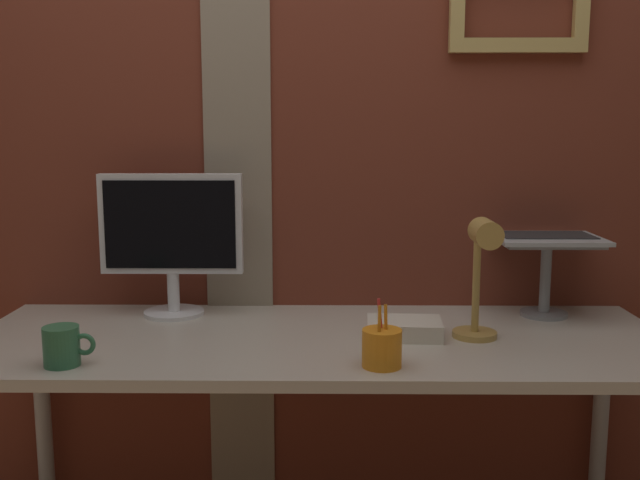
# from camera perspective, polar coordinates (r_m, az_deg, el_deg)

# --- Properties ---
(brick_wall_back) EXTENTS (3.48, 0.16, 2.43)m
(brick_wall_back) POSITION_cam_1_polar(r_m,az_deg,el_deg) (2.29, -2.12, 6.10)
(brick_wall_back) COLOR brown
(brick_wall_back) RESTS_ON ground_plane
(desk) EXTENTS (1.90, 0.69, 0.77)m
(desk) POSITION_cam_1_polar(r_m,az_deg,el_deg) (1.99, -0.03, -9.76)
(desk) COLOR beige
(desk) RESTS_ON ground_plane
(monitor) EXTENTS (0.42, 0.18, 0.43)m
(monitor) POSITION_cam_1_polar(r_m,az_deg,el_deg) (2.18, -11.75, 0.61)
(monitor) COLOR white
(monitor) RESTS_ON desk
(laptop_stand) EXTENTS (0.28, 0.22, 0.23)m
(laptop_stand) POSITION_cam_1_polar(r_m,az_deg,el_deg) (2.24, 17.55, -1.93)
(laptop_stand) COLOR gray
(laptop_stand) RESTS_ON desk
(laptop) EXTENTS (0.31, 0.29, 0.22)m
(laptop) POSITION_cam_1_polar(r_m,az_deg,el_deg) (2.29, 17.23, 1.65)
(laptop) COLOR #ADB2B7
(laptop) RESTS_ON laptop_stand
(desk_lamp) EXTENTS (0.12, 0.20, 0.33)m
(desk_lamp) POSITION_cam_1_polar(r_m,az_deg,el_deg) (1.90, 12.72, -2.07)
(desk_lamp) COLOR tan
(desk_lamp) RESTS_ON desk
(pen_cup) EXTENTS (0.09, 0.09, 0.16)m
(pen_cup) POSITION_cam_1_polar(r_m,az_deg,el_deg) (1.72, 4.95, -8.53)
(pen_cup) COLOR orange
(pen_cup) RESTS_ON desk
(coffee_mug) EXTENTS (0.12, 0.09, 0.10)m
(coffee_mug) POSITION_cam_1_polar(r_m,az_deg,el_deg) (1.83, -19.81, -7.95)
(coffee_mug) COLOR #33724C
(coffee_mug) RESTS_ON desk
(paper_clutter_stack) EXTENTS (0.21, 0.15, 0.05)m
(paper_clutter_stack) POSITION_cam_1_polar(r_m,az_deg,el_deg) (1.97, 6.72, -7.00)
(paper_clutter_stack) COLOR silver
(paper_clutter_stack) RESTS_ON desk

